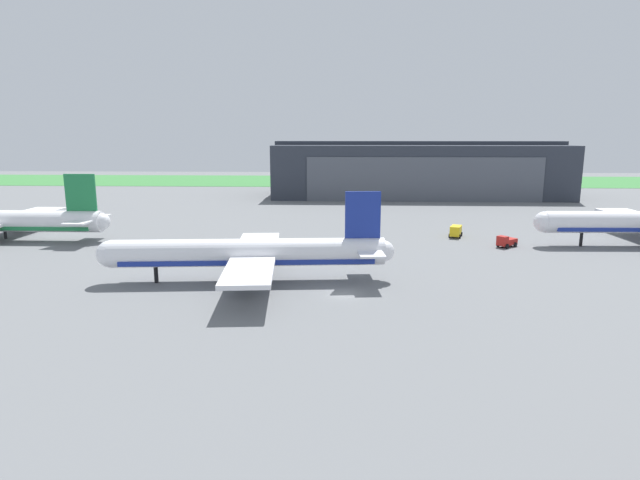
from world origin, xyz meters
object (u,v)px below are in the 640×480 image
object	(u,v)px
fuel_bowser	(506,241)
ops_van	(456,231)
maintenance_hangar	(417,170)
airliner_near_right	(249,254)

from	to	relation	value
fuel_bowser	ops_van	world-z (taller)	ops_van
maintenance_hangar	fuel_bowser	xyz separation A→B (m)	(5.16, -79.67, -7.40)
maintenance_hangar	airliner_near_right	xyz separation A→B (m)	(-36.84, -103.99, -4.50)
maintenance_hangar	ops_van	xyz separation A→B (m)	(-1.89, -70.48, -7.18)
airliner_near_right	ops_van	bearing A→B (deg)	43.79
maintenance_hangar	fuel_bowser	size ratio (longest dim) A/B	21.95
maintenance_hangar	ops_van	bearing A→B (deg)	-91.53
airliner_near_right	ops_van	size ratio (longest dim) A/B	8.45
airliner_near_right	maintenance_hangar	bearing A→B (deg)	70.49
maintenance_hangar	fuel_bowser	bearing A→B (deg)	-86.29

